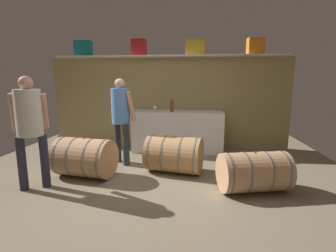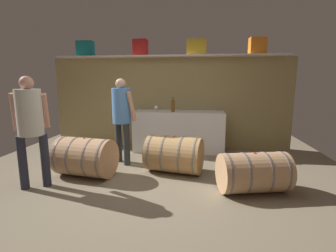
# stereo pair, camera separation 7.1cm
# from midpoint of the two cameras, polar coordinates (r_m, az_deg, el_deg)

# --- Properties ---
(ground_plane) EXTENTS (6.69, 7.94, 0.02)m
(ground_plane) POSITION_cam_midpoint_polar(r_m,az_deg,el_deg) (4.36, -2.86, -10.61)
(ground_plane) COLOR #7E715A
(back_wall_panel) EXTENTS (5.49, 0.10, 2.06)m
(back_wall_panel) POSITION_cam_midpoint_polar(r_m,az_deg,el_deg) (5.86, -0.31, 5.24)
(back_wall_panel) COLOR #9B8957
(back_wall_panel) RESTS_ON ground
(high_shelf_board) EXTENTS (5.05, 0.40, 0.03)m
(high_shelf_board) POSITION_cam_midpoint_polar(r_m,az_deg,el_deg) (5.72, -0.49, 15.63)
(high_shelf_board) COLOR silver
(high_shelf_board) RESTS_ON back_wall_panel
(toolcase_teal) EXTENTS (0.38, 0.25, 0.34)m
(toolcase_teal) POSITION_cam_midpoint_polar(r_m,az_deg,el_deg) (6.25, -19.05, 16.35)
(toolcase_teal) COLOR #167D81
(toolcase_teal) RESTS_ON high_shelf_board
(toolcase_red) EXTENTS (0.32, 0.23, 0.35)m
(toolcase_red) POSITION_cam_midpoint_polar(r_m,az_deg,el_deg) (5.84, -7.01, 17.33)
(toolcase_red) COLOR red
(toolcase_red) RESTS_ON high_shelf_board
(toolcase_yellow) EXTENTS (0.43, 0.29, 0.33)m
(toolcase_yellow) POSITION_cam_midpoint_polar(r_m,az_deg,el_deg) (5.70, 5.85, 17.41)
(toolcase_yellow) COLOR yellow
(toolcase_yellow) RESTS_ON high_shelf_board
(toolcase_orange) EXTENTS (0.35, 0.26, 0.34)m
(toolcase_orange) POSITION_cam_midpoint_polar(r_m,az_deg,el_deg) (5.84, 19.01, 16.83)
(toolcase_orange) COLOR orange
(toolcase_orange) RESTS_ON high_shelf_board
(work_cabinet) EXTENTS (1.97, 0.63, 0.89)m
(work_cabinet) POSITION_cam_midpoint_polar(r_m,az_deg,el_deg) (5.56, 1.81, -1.16)
(work_cabinet) COLOR white
(work_cabinet) RESTS_ON ground
(wine_bottle_amber) EXTENTS (0.08, 0.08, 0.32)m
(wine_bottle_amber) POSITION_cam_midpoint_polar(r_m,az_deg,el_deg) (5.34, 0.50, 4.76)
(wine_bottle_amber) COLOR brown
(wine_bottle_amber) RESTS_ON work_cabinet
(wine_glass) EXTENTS (0.08, 0.08, 0.14)m
(wine_glass) POSITION_cam_midpoint_polar(r_m,az_deg,el_deg) (5.31, -3.41, 4.19)
(wine_glass) COLOR white
(wine_glass) RESTS_ON work_cabinet
(wine_barrel_near) EXTENTS (1.00, 0.76, 0.64)m
(wine_barrel_near) POSITION_cam_midpoint_polar(r_m,az_deg,el_deg) (4.32, -18.89, -6.79)
(wine_barrel_near) COLOR tan
(wine_barrel_near) RESTS_ON ground
(wine_barrel_far) EXTENTS (1.02, 0.79, 0.63)m
(wine_barrel_far) POSITION_cam_midpoint_polar(r_m,az_deg,el_deg) (4.28, 0.91, -6.46)
(wine_barrel_far) COLOR tan
(wine_barrel_far) RESTS_ON ground
(wine_barrel_flank) EXTENTS (1.03, 0.75, 0.57)m
(wine_barrel_flank) POSITION_cam_midpoint_polar(r_m,az_deg,el_deg) (3.75, 18.44, -9.89)
(wine_barrel_flank) COLOR tan
(wine_barrel_flank) RESTS_ON ground
(winemaker_pouring) EXTENTS (0.48, 0.47, 1.59)m
(winemaker_pouring) POSITION_cam_midpoint_polar(r_m,az_deg,el_deg) (4.68, -11.08, 3.09)
(winemaker_pouring) COLOR #2A3034
(winemaker_pouring) RESTS_ON ground
(visitor_tasting) EXTENTS (0.52, 0.49, 1.61)m
(visitor_tasting) POSITION_cam_midpoint_polar(r_m,az_deg,el_deg) (4.00, -29.50, 0.95)
(visitor_tasting) COLOR #282B3A
(visitor_tasting) RESTS_ON ground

